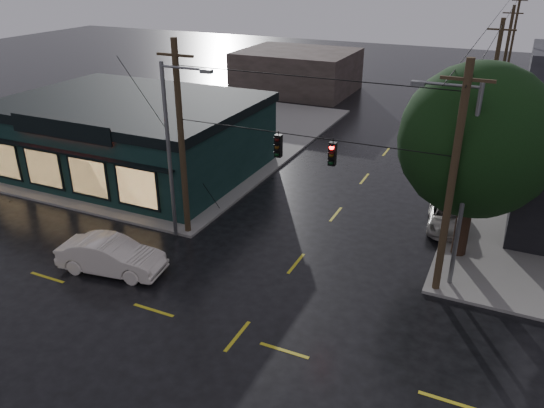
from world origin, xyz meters
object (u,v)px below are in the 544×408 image
at_px(utility_pole_nw, 188,233).
at_px(sedan_cream, 111,256).
at_px(corner_tree, 477,141).
at_px(utility_pole_ne, 435,290).
at_px(suv_silver, 447,218).

relative_size(utility_pole_nw, sedan_cream, 2.01).
height_order(corner_tree, utility_pole_ne, corner_tree).
xyz_separation_m(utility_pole_nw, utility_pole_ne, (13.00, 0.00, 0.00)).
height_order(utility_pole_nw, sedan_cream, utility_pole_nw).
distance_m(corner_tree, utility_pole_ne, 6.98).
height_order(corner_tree, sedan_cream, corner_tree).
relative_size(corner_tree, utility_pole_ne, 0.92).
distance_m(utility_pole_ne, sedan_cream, 14.90).
bearing_deg(utility_pole_nw, suv_silver, 27.24).
height_order(utility_pole_nw, suv_silver, utility_pole_nw).
distance_m(utility_pole_ne, suv_silver, 6.48).
bearing_deg(utility_pole_ne, corner_tree, 82.08).
height_order(utility_pole_nw, utility_pole_ne, same).
height_order(corner_tree, suv_silver, corner_tree).
height_order(sedan_cream, suv_silver, sedan_cream).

